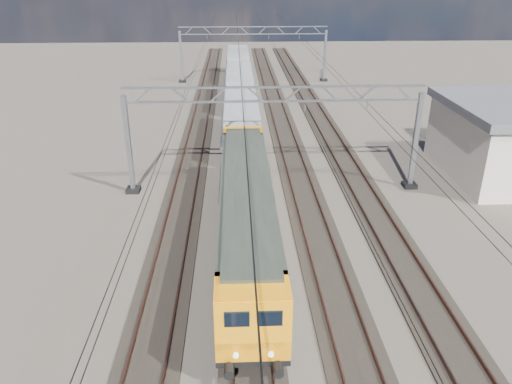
{
  "coord_description": "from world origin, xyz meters",
  "views": [
    {
      "loc": [
        -2.47,
        -27.27,
        13.85
      ],
      "look_at": [
        -1.4,
        -1.74,
        2.4
      ],
      "focal_mm": 35.0,
      "sensor_mm": 36.0,
      "label": 1
    }
  ],
  "objects_px": {
    "catenary_gantry_mid": "(274,135)",
    "hopper_wagon_lead": "(241,119)",
    "catenary_gantry_far": "(253,52)",
    "hopper_wagon_mid": "(239,84)",
    "locomotive": "(246,209)",
    "hopper_wagon_third": "(238,62)"
  },
  "relations": [
    {
      "from": "catenary_gantry_far",
      "to": "hopper_wagon_third",
      "type": "relative_size",
      "value": 1.53
    },
    {
      "from": "catenary_gantry_far",
      "to": "hopper_wagon_lead",
      "type": "relative_size",
      "value": 1.53
    },
    {
      "from": "hopper_wagon_lead",
      "to": "locomotive",
      "type": "bearing_deg",
      "value": -90.0
    },
    {
      "from": "hopper_wagon_lead",
      "to": "hopper_wagon_mid",
      "type": "bearing_deg",
      "value": 90.0
    },
    {
      "from": "catenary_gantry_mid",
      "to": "catenary_gantry_far",
      "type": "relative_size",
      "value": 1.0
    },
    {
      "from": "catenary_gantry_mid",
      "to": "hopper_wagon_lead",
      "type": "distance_m",
      "value": 10.28
    },
    {
      "from": "hopper_wagon_mid",
      "to": "locomotive",
      "type": "bearing_deg",
      "value": -90.0
    },
    {
      "from": "catenary_gantry_mid",
      "to": "locomotive",
      "type": "xyz_separation_m",
      "value": [
        -2.0,
        -7.75,
        -1.58
      ]
    },
    {
      "from": "catenary_gantry_far",
      "to": "locomotive",
      "type": "xyz_separation_m",
      "value": [
        -2.0,
        -43.75,
        -1.58
      ]
    },
    {
      "from": "hopper_wagon_mid",
      "to": "hopper_wagon_third",
      "type": "distance_m",
      "value": 14.2
    },
    {
      "from": "catenary_gantry_far",
      "to": "hopper_wagon_lead",
      "type": "height_order",
      "value": "catenary_gantry_far"
    },
    {
      "from": "hopper_wagon_mid",
      "to": "hopper_wagon_third",
      "type": "bearing_deg",
      "value": 90.0
    },
    {
      "from": "locomotive",
      "to": "hopper_wagon_mid",
      "type": "xyz_separation_m",
      "value": [
        -0.0,
        31.9,
        -0.09
      ]
    },
    {
      "from": "locomotive",
      "to": "hopper_wagon_third",
      "type": "relative_size",
      "value": 1.62
    },
    {
      "from": "catenary_gantry_mid",
      "to": "hopper_wagon_mid",
      "type": "distance_m",
      "value": 24.28
    },
    {
      "from": "hopper_wagon_lead",
      "to": "hopper_wagon_mid",
      "type": "height_order",
      "value": "same"
    },
    {
      "from": "catenary_gantry_mid",
      "to": "locomotive",
      "type": "distance_m",
      "value": 8.16
    },
    {
      "from": "catenary_gantry_mid",
      "to": "hopper_wagon_lead",
      "type": "height_order",
      "value": "catenary_gantry_mid"
    },
    {
      "from": "catenary_gantry_far",
      "to": "hopper_wagon_third",
      "type": "xyz_separation_m",
      "value": [
        -2.0,
        2.34,
        -1.67
      ]
    },
    {
      "from": "locomotive",
      "to": "hopper_wagon_mid",
      "type": "relative_size",
      "value": 1.62
    },
    {
      "from": "hopper_wagon_lead",
      "to": "catenary_gantry_mid",
      "type": "bearing_deg",
      "value": -78.62
    },
    {
      "from": "catenary_gantry_mid",
      "to": "hopper_wagon_third",
      "type": "bearing_deg",
      "value": 92.99
    }
  ]
}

